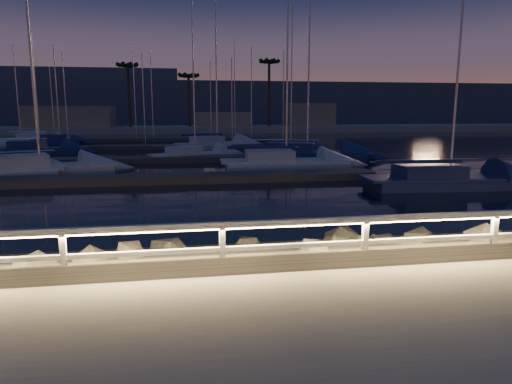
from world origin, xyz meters
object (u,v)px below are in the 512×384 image
sailboat_f (36,168)px  sailboat_k (215,144)px  guard_rail (167,238)px  sailboat_j (37,149)px  sailboat_l (289,149)px  sailboat_d (445,179)px  sailboat_g (193,154)px  sailboat_c (283,162)px  sailboat_n (38,140)px  sailboat_h (304,153)px  sailboat_m (59,140)px

sailboat_f → sailboat_k: sailboat_k is taller
guard_rail → sailboat_f: 21.15m
guard_rail → sailboat_j: sailboat_j is taller
sailboat_j → sailboat_l: (22.18, -2.69, -0.05)m
sailboat_d → sailboat_l: bearing=103.6°
guard_rail → sailboat_k: size_ratio=3.01×
sailboat_d → sailboat_g: sailboat_d is taller
sailboat_d → sailboat_l: 19.74m
guard_rail → sailboat_f: size_ratio=3.02×
sailboat_c → sailboat_g: (-5.73, 6.69, -0.05)m
sailboat_n → sailboat_d: bearing=-43.1°
sailboat_c → sailboat_h: sailboat_h is taller
guard_rail → sailboat_l: bearing=72.4°
sailboat_h → sailboat_n: size_ratio=1.28×
sailboat_h → sailboat_k: sailboat_h is taller
sailboat_k → sailboat_g: bearing=-122.6°
sailboat_c → sailboat_j: size_ratio=1.12×
guard_rail → sailboat_j: bearing=109.6°
sailboat_f → sailboat_k: (11.91, 18.38, -0.02)m
sailboat_f → sailboat_m: size_ratio=1.31×
sailboat_d → sailboat_l: size_ratio=1.15×
sailboat_c → sailboat_f: 15.13m
sailboat_c → sailboat_n: (-23.16, 27.72, -0.01)m
guard_rail → sailboat_m: size_ratio=3.96×
sailboat_c → sailboat_g: bearing=133.5°
sailboat_h → sailboat_c: bearing=-100.0°
sailboat_d → sailboat_n: bearing=132.7°
sailboat_c → sailboat_m: sailboat_c is taller
sailboat_f → sailboat_l: (18.06, 11.94, -0.08)m
sailboat_n → sailboat_f: bearing=-66.5°
sailboat_h → sailboat_m: 31.09m
sailboat_f → sailboat_l: 21.65m
sailboat_f → sailboat_h: 19.35m
sailboat_l → sailboat_d: bearing=-102.3°
sailboat_l → sailboat_n: 31.20m
sailboat_d → sailboat_h: bearing=106.9°
sailboat_h → sailboat_n: bearing=157.7°
sailboat_k → sailboat_j: bearing=174.4°
sailboat_j → sailboat_c: bearing=-31.8°
sailboat_c → sailboat_k: 17.42m
sailboat_c → sailboat_f: sailboat_c is taller
sailboat_j → sailboat_l: size_ratio=1.03×
sailboat_k → sailboat_m: (-17.27, 8.95, -0.03)m
sailboat_f → sailboat_h: bearing=-1.4°
sailboat_c → sailboat_j: 23.40m
sailboat_d → sailboat_k: 27.58m
sailboat_f → sailboat_g: bearing=18.0°
sailboat_m → sailboat_n: size_ratio=0.85×
sailboat_g → sailboat_m: sailboat_g is taller
sailboat_d → sailboat_j: size_ratio=1.12×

